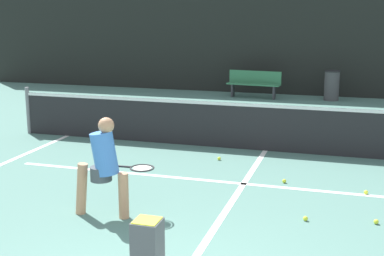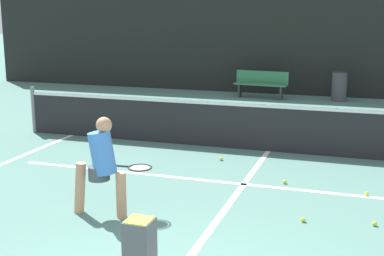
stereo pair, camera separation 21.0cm
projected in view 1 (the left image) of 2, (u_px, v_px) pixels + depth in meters
name	position (u px, v px, depth m)	size (l,w,h in m)	color
court_service_line	(244.00, 184.00, 8.77)	(8.25, 0.10, 0.01)	white
court_center_mark	(234.00, 199.00, 8.05)	(0.10, 5.96, 0.01)	white
net	(266.00, 126.00, 10.73)	(11.09, 0.09, 1.07)	slate
fence_back	(304.00, 42.00, 17.54)	(24.00, 0.06, 3.52)	black
player_practicing	(104.00, 164.00, 7.25)	(1.08, 0.59, 1.40)	tan
tennis_ball_scattered_1	(305.00, 218.00, 7.23)	(0.07, 0.07, 0.07)	#D1E033
tennis_ball_scattered_2	(366.00, 192.00, 8.27)	(0.07, 0.07, 0.07)	#D1E033
tennis_ball_scattered_3	(284.00, 181.00, 8.81)	(0.07, 0.07, 0.07)	#D1E033
tennis_ball_scattered_5	(107.00, 171.00, 9.38)	(0.07, 0.07, 0.07)	#D1E033
tennis_ball_scattered_7	(219.00, 158.00, 10.15)	(0.07, 0.07, 0.07)	#D1E033
tennis_ball_scattered_8	(376.00, 222.00, 7.12)	(0.07, 0.07, 0.07)	#D1E033
ball_hopper	(148.00, 251.00, 5.50)	(0.28, 0.28, 0.71)	#4C4C51
courtside_bench	(254.00, 83.00, 17.32)	(1.76, 0.54, 0.86)	#33724C
trash_bin	(332.00, 85.00, 16.77)	(0.49, 0.49, 0.94)	#3F3F42
parked_car	(329.00, 71.00, 19.44)	(1.82, 4.02, 1.49)	maroon
building_far	(329.00, 14.00, 31.65)	(36.00, 2.40, 5.11)	beige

